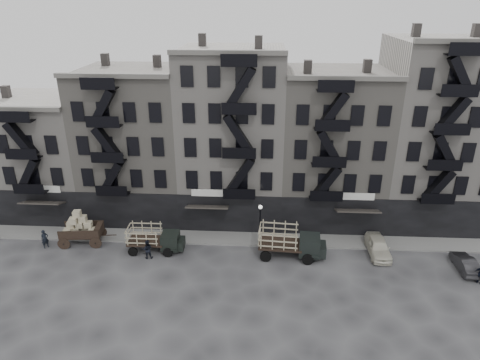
# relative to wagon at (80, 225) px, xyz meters

# --- Properties ---
(ground) EXTENTS (140.00, 140.00, 0.00)m
(ground) POSITION_rel_wagon_xyz_m (13.77, -2.25, -1.93)
(ground) COLOR #38383A
(ground) RESTS_ON ground
(sidewalk) EXTENTS (55.00, 2.50, 0.15)m
(sidewalk) POSITION_rel_wagon_xyz_m (13.77, 1.50, -1.85)
(sidewalk) COLOR slate
(sidewalk) RESTS_ON ground
(building_west) EXTENTS (10.00, 11.35, 13.20)m
(building_west) POSITION_rel_wagon_xyz_m (-6.23, 7.58, 4.08)
(building_west) COLOR #A7A29A
(building_west) RESTS_ON ground
(building_midwest) EXTENTS (10.00, 11.35, 16.20)m
(building_midwest) POSITION_rel_wagon_xyz_m (3.77, 7.58, 5.58)
(building_midwest) COLOR gray
(building_midwest) RESTS_ON ground
(building_center) EXTENTS (10.00, 11.35, 18.20)m
(building_center) POSITION_rel_wagon_xyz_m (13.77, 7.58, 6.58)
(building_center) COLOR #A7A29A
(building_center) RESTS_ON ground
(building_mideast) EXTENTS (10.00, 11.35, 16.20)m
(building_mideast) POSITION_rel_wagon_xyz_m (23.77, 7.58, 5.58)
(building_mideast) COLOR gray
(building_mideast) RESTS_ON ground
(building_east) EXTENTS (10.00, 11.35, 19.20)m
(building_east) POSITION_rel_wagon_xyz_m (33.77, 7.57, 7.08)
(building_east) COLOR #A7A29A
(building_east) RESTS_ON ground
(lamp_post) EXTENTS (0.36, 0.36, 4.28)m
(lamp_post) POSITION_rel_wagon_xyz_m (16.77, 0.35, 0.86)
(lamp_post) COLOR black
(lamp_post) RESTS_ON ground
(wagon) EXTENTS (4.19, 2.56, 3.37)m
(wagon) POSITION_rel_wagon_xyz_m (0.00, 0.00, 0.00)
(wagon) COLOR black
(wagon) RESTS_ON ground
(stake_truck_west) EXTENTS (5.08, 2.15, 2.53)m
(stake_truck_west) POSITION_rel_wagon_xyz_m (7.20, -0.94, -0.48)
(stake_truck_west) COLOR black
(stake_truck_west) RESTS_ON ground
(stake_truck_east) EXTENTS (6.02, 2.83, 2.94)m
(stake_truck_east) POSITION_rel_wagon_xyz_m (19.46, -1.16, -0.25)
(stake_truck_east) COLOR black
(stake_truck_east) RESTS_ON ground
(car_east) EXTENTS (1.79, 4.45, 1.51)m
(car_east) POSITION_rel_wagon_xyz_m (27.44, -0.33, -1.17)
(car_east) COLOR beige
(car_east) RESTS_ON ground
(car_far) EXTENTS (1.35, 3.77, 1.24)m
(car_far) POSITION_rel_wagon_xyz_m (34.28, -2.39, -1.31)
(car_far) COLOR #242326
(car_far) RESTS_ON ground
(pedestrian_west) EXTENTS (0.76, 0.77, 1.80)m
(pedestrian_west) POSITION_rel_wagon_xyz_m (-3.02, -0.98, -1.03)
(pedestrian_west) COLOR black
(pedestrian_west) RESTS_ON ground
(pedestrian_mid) EXTENTS (0.99, 0.83, 1.81)m
(pedestrian_mid) POSITION_rel_wagon_xyz_m (6.87, -2.16, -1.02)
(pedestrian_mid) COLOR black
(pedestrian_mid) RESTS_ON ground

